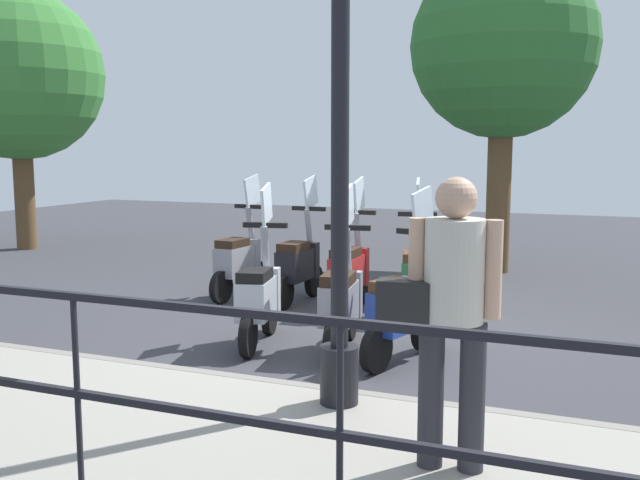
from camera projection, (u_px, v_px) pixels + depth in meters
The scene contains 14 objects.
ground_plane at pixel (358, 331), 7.36m from camera, with size 28.00×28.00×0.00m, color #38383D.
promenade_walkway at pixel (196, 440), 4.45m from camera, with size 2.20×20.00×0.15m.
fence_railing at pixel (76, 359), 3.37m from camera, with size 0.04×16.03×1.07m.
lamp_post_near at pixel (340, 147), 4.66m from camera, with size 0.26×0.90×3.96m.
pedestrian_with_bag at pixel (450, 301), 3.78m from camera, with size 0.35×0.64×1.59m.
tree_large at pixel (18, 76), 12.84m from camera, with size 3.06×3.06×4.70m.
tree_distant at pixel (503, 48), 10.40m from camera, with size 2.71×2.71×4.71m.
scooter_near_0 at pixel (402, 308), 6.25m from camera, with size 1.20×0.53×1.54m.
scooter_near_1 at pixel (341, 300), 6.58m from camera, with size 1.23×0.45×1.54m.
scooter_near_2 at pixel (259, 296), 6.77m from camera, with size 1.22×0.50×1.54m.
scooter_far_0 at pixel (416, 275), 7.88m from camera, with size 1.22×0.50×1.54m.
scooter_far_1 at pixel (350, 271), 8.14m from camera, with size 1.23×0.44×1.54m.
scooter_far_2 at pixel (299, 264), 8.62m from camera, with size 1.23×0.44×1.54m.
scooter_far_3 at pixel (239, 260), 8.93m from camera, with size 1.23×0.44×1.54m.
Camera 1 is at (-6.81, -2.28, 1.90)m, focal length 40.00 mm.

